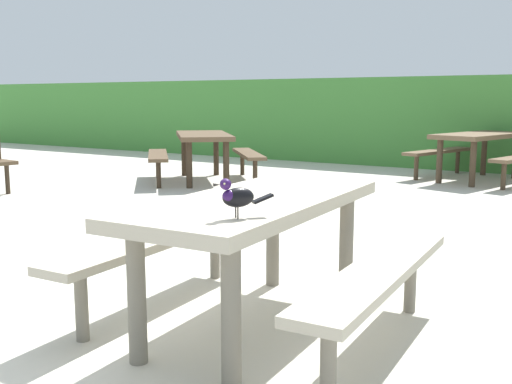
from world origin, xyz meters
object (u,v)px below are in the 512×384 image
(picnic_table_mid_left, at_px, (480,145))
(picnic_table_mid_right, at_px, (203,145))
(bird_grackle, at_px, (236,196))
(picnic_table_foreground, at_px, (256,229))

(picnic_table_mid_left, distance_m, picnic_table_mid_right, 4.28)
(bird_grackle, relative_size, picnic_table_mid_right, 0.10)
(picnic_table_mid_left, bearing_deg, picnic_table_mid_right, -147.40)
(bird_grackle, height_order, picnic_table_mid_left, bird_grackle)
(picnic_table_foreground, distance_m, picnic_table_mid_right, 6.00)
(picnic_table_mid_left, xyz_separation_m, picnic_table_mid_right, (-3.61, -2.31, 0.00))
(bird_grackle, distance_m, picnic_table_mid_right, 6.58)
(picnic_table_mid_right, bearing_deg, bird_grackle, -51.62)
(picnic_table_foreground, bearing_deg, picnic_table_mid_left, 91.98)
(picnic_table_foreground, xyz_separation_m, bird_grackle, (0.24, -0.56, 0.29))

